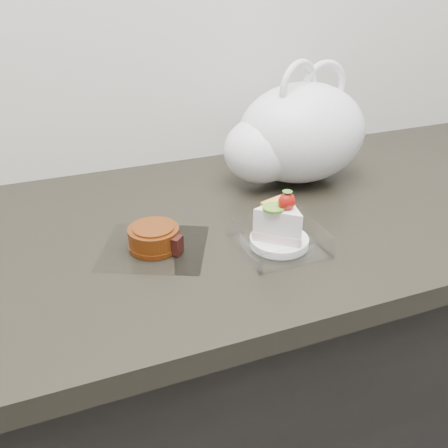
# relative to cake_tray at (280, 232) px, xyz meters

# --- Properties ---
(counter) EXTENTS (2.04, 0.64, 0.90)m
(counter) POSITION_rel_cake_tray_xyz_m (-0.11, 0.13, -0.48)
(counter) COLOR black
(counter) RESTS_ON ground
(cake_tray) EXTENTS (0.13, 0.13, 0.11)m
(cake_tray) POSITION_rel_cake_tray_xyz_m (0.00, 0.00, 0.00)
(cake_tray) COLOR white
(cake_tray) RESTS_ON counter
(mooncake_wrap) EXTENTS (0.22, 0.22, 0.04)m
(mooncake_wrap) POSITION_rel_cake_tray_xyz_m (-0.19, 0.07, -0.01)
(mooncake_wrap) COLOR white
(mooncake_wrap) RESTS_ON counter
(plastic_bag) EXTENTS (0.35, 0.28, 0.26)m
(plastic_bag) POSITION_rel_cake_tray_xyz_m (0.15, 0.24, 0.07)
(plastic_bag) COLOR white
(plastic_bag) RESTS_ON counter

